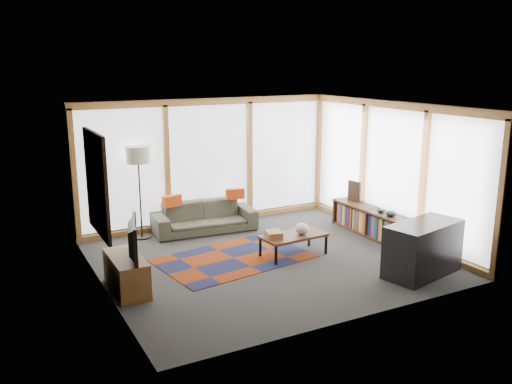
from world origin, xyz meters
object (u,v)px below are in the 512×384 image
coffee_table (293,245)px  bookshelf (373,223)px  bar_counter (423,249)px  floor_lamp (140,193)px  television (128,239)px  tv_console (126,274)px  sofa (204,217)px

coffee_table → bookshelf: 1.95m
bar_counter → floor_lamp: bearing=118.9°
floor_lamp → television: size_ratio=1.85×
floor_lamp → television: bearing=-109.9°
bookshelf → floor_lamp: bearing=153.6°
floor_lamp → coffee_table: floor_lamp is taller
tv_console → bar_counter: 4.60m
bar_counter → television: bearing=148.0°
floor_lamp → coffee_table: bearing=-46.6°
sofa → coffee_table: (0.84, -2.01, -0.11)m
television → floor_lamp: bearing=-4.9°
floor_lamp → television: floor_lamp is taller
tv_console → bar_counter: size_ratio=0.80×
floor_lamp → bar_counter: bearing=-48.5°
sofa → tv_console: size_ratio=1.90×
floor_lamp → bookshelf: size_ratio=0.84×
bookshelf → television: television is taller
tv_console → bookshelf: bearing=3.9°
coffee_table → bookshelf: bearing=6.0°
tv_console → bar_counter: (4.33, -1.56, 0.16)m
floor_lamp → tv_console: size_ratio=1.68×
coffee_table → television: television is taller
sofa → television: television is taller
television → bar_counter: size_ratio=0.72×
tv_console → bar_counter: bearing=-19.8°
sofa → bookshelf: (2.77, -1.80, -0.03)m
bookshelf → bar_counter: bar_counter is taller
floor_lamp → bar_counter: size_ratio=1.33×
sofa → bar_counter: bearing=-54.2°
bookshelf → bar_counter: bearing=-106.9°
floor_lamp → bookshelf: floor_lamp is taller
floor_lamp → coffee_table: size_ratio=1.56×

